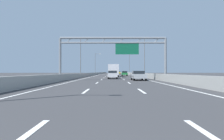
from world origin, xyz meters
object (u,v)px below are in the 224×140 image
at_px(streetlamp_left_far, 96,63).
at_px(green_car, 125,73).
at_px(streetlamp_left_mid, 82,55).
at_px(sign_gantry, 115,47).
at_px(silver_car, 138,75).
at_px(streetlamp_right_mid, 144,55).
at_px(streetlamp_right_far, 129,63).
at_px(yellow_car, 119,73).
at_px(box_truck, 113,70).
at_px(white_car, 113,75).

distance_m(streetlamp_left_far, green_car, 28.95).
height_order(streetlamp_left_far, green_car, streetlamp_left_far).
xyz_separation_m(streetlamp_left_mid, green_car, (11.23, 13.43, -4.65)).
xyz_separation_m(sign_gantry, silver_car, (3.48, 0.28, -4.11)).
height_order(streetlamp_right_mid, streetlamp_right_far, same).
height_order(sign_gantry, yellow_car, sign_gantry).
bearing_deg(box_truck, streetlamp_right_far, 79.42).
bearing_deg(white_car, streetlamp_left_far, 98.35).
height_order(silver_car, box_truck, box_truck).
distance_m(sign_gantry, streetlamp_left_far, 58.21).
bearing_deg(sign_gantry, streetlamp_right_far, 82.90).
xyz_separation_m(silver_car, box_truck, (-3.55, 18.56, 0.93)).
xyz_separation_m(sign_gantry, streetlamp_left_far, (-7.74, 57.69, 0.57)).
bearing_deg(streetlamp_left_far, streetlamp_right_far, 0.00).
bearing_deg(streetlamp_right_mid, streetlamp_left_mid, 180.00).
bearing_deg(streetlamp_left_mid, sign_gantry, -66.70).
distance_m(streetlamp_left_mid, streetlamp_right_far, 42.43).
relative_size(streetlamp_left_mid, white_car, 2.05).
relative_size(streetlamp_left_mid, green_car, 2.11).
height_order(yellow_car, green_car, yellow_car).
bearing_deg(white_car, box_truck, 88.94).
height_order(streetlamp_left_mid, white_car, streetlamp_left_mid).
distance_m(silver_car, green_car, 31.14).
bearing_deg(silver_car, streetlamp_left_far, 101.07).
bearing_deg(streetlamp_right_far, white_car, -98.37).
height_order(streetlamp_left_mid, silver_car, streetlamp_left_mid).
xyz_separation_m(streetlamp_left_far, yellow_car, (11.16, 21.49, -4.64)).
bearing_deg(green_car, streetlamp_left_far, 113.14).
bearing_deg(streetlamp_left_far, yellow_car, 62.57).
xyz_separation_m(sign_gantry, box_truck, (-0.07, 18.83, -3.18)).
bearing_deg(streetlamp_left_far, silver_car, -78.93).
bearing_deg(streetlamp_right_far, streetlamp_right_mid, -90.00).
relative_size(sign_gantry, streetlamp_left_mid, 1.66).
distance_m(streetlamp_right_far, box_truck, 39.71).
xyz_separation_m(streetlamp_left_mid, white_car, (7.45, -11.08, -4.65)).
distance_m(streetlamp_left_mid, white_car, 14.14).
relative_size(streetlamp_left_mid, silver_car, 2.11).
bearing_deg(streetlamp_right_mid, sign_gantry, -111.79).
xyz_separation_m(streetlamp_left_mid, box_truck, (7.67, 0.85, -3.75)).
bearing_deg(streetlamp_right_far, box_truck, -100.58).
height_order(streetlamp_left_far, yellow_car, streetlamp_left_far).
distance_m(streetlamp_left_far, streetlamp_right_far, 14.93).
bearing_deg(silver_car, white_car, 119.67).
xyz_separation_m(streetlamp_left_mid, silver_car, (11.23, -17.70, -4.68)).
relative_size(streetlamp_right_far, green_car, 2.11).
relative_size(streetlamp_left_far, silver_car, 2.11).
bearing_deg(sign_gantry, silver_car, 4.57).
relative_size(streetlamp_right_mid, streetlamp_left_far, 1.00).
bearing_deg(box_truck, streetlamp_left_far, 101.17).
height_order(streetlamp_right_mid, silver_car, streetlamp_right_mid).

